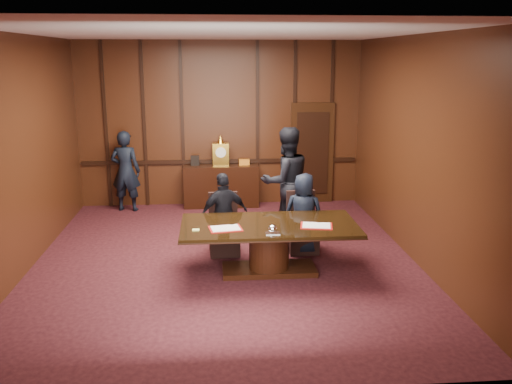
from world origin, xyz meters
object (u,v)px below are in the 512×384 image
(sideboard, at_px, (221,184))
(signatory_right, at_px, (304,213))
(signatory_left, at_px, (224,214))
(witness_right, at_px, (286,182))
(witness_left, at_px, (126,171))
(conference_table, at_px, (269,240))

(sideboard, relative_size, signatory_right, 1.20)
(signatory_left, bearing_deg, witness_right, -157.03)
(sideboard, distance_m, signatory_right, 3.24)
(sideboard, height_order, signatory_left, sideboard)
(signatory_right, bearing_deg, signatory_left, 19.68)
(sideboard, bearing_deg, witness_right, -60.05)
(signatory_left, height_order, signatory_right, signatory_left)
(witness_left, relative_size, witness_right, 0.86)
(signatory_left, bearing_deg, witness_left, -72.84)
(conference_table, relative_size, signatory_right, 1.96)
(witness_left, bearing_deg, signatory_right, 149.62)
(sideboard, height_order, witness_right, witness_right)
(signatory_left, bearing_deg, conference_table, 110.97)
(conference_table, distance_m, signatory_right, 1.04)
(signatory_left, relative_size, signatory_right, 1.02)
(sideboard, xyz_separation_m, conference_table, (0.64, -3.76, 0.02))
(witness_left, distance_m, witness_right, 3.61)
(conference_table, height_order, witness_right, witness_right)
(conference_table, height_order, witness_left, witness_left)
(witness_left, bearing_deg, sideboard, -165.30)
(sideboard, relative_size, witness_right, 0.82)
(conference_table, distance_m, witness_left, 4.47)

